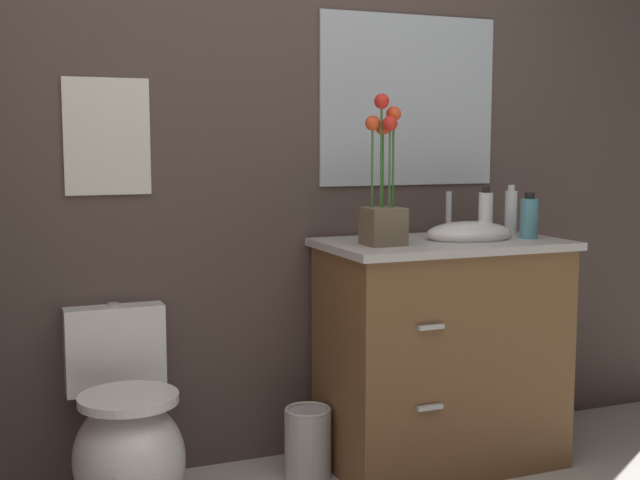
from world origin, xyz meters
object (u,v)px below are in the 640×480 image
at_px(flower_vase, 383,199).
at_px(trash_bin, 308,442).
at_px(soap_bottle, 529,217).
at_px(lotion_bottle, 486,214).
at_px(wall_mirror, 409,101).
at_px(wall_poster, 107,137).
at_px(toilet, 127,441).
at_px(vanity_cabinet, 441,349).
at_px(hand_wash_bottle, 511,211).

relative_size(flower_vase, trash_bin, 2.05).
height_order(flower_vase, trash_bin, flower_vase).
bearing_deg(soap_bottle, lotion_bottle, 139.67).
bearing_deg(wall_mirror, soap_bottle, -46.36).
relative_size(trash_bin, wall_poster, 0.64).
height_order(soap_bottle, wall_mirror, wall_mirror).
height_order(toilet, wall_mirror, wall_mirror).
bearing_deg(trash_bin, wall_poster, 160.37).
bearing_deg(flower_vase, wall_mirror, 50.50).
height_order(flower_vase, wall_mirror, wall_mirror).
relative_size(toilet, trash_bin, 2.54).
bearing_deg(wall_poster, vanity_cabinet, -13.39).
bearing_deg(toilet, wall_mirror, 12.25).
bearing_deg(wall_poster, flower_vase, -19.93).
bearing_deg(hand_wash_bottle, lotion_bottle, -161.32).
xyz_separation_m(vanity_cabinet, flower_vase, (-0.29, -0.05, 0.61)).
xyz_separation_m(hand_wash_bottle, trash_bin, (-0.92, -0.04, -0.85)).
xyz_separation_m(flower_vase, wall_mirror, (0.28, 0.34, 0.38)).
relative_size(soap_bottle, wall_poster, 0.43).
distance_m(soap_bottle, hand_wash_bottle, 0.17).
bearing_deg(toilet, hand_wash_bottle, 2.32).
bearing_deg(vanity_cabinet, wall_poster, 166.61).
xyz_separation_m(lotion_bottle, wall_mirror, (-0.22, 0.26, 0.46)).
xyz_separation_m(toilet, lotion_bottle, (1.45, 0.01, 0.75)).
bearing_deg(toilet, flower_vase, -4.61).
xyz_separation_m(vanity_cabinet, wall_mirror, (-0.00, 0.29, 0.99)).
height_order(vanity_cabinet, hand_wash_bottle, hand_wash_bottle).
bearing_deg(wall_poster, wall_mirror, 0.00).
distance_m(vanity_cabinet, wall_mirror, 1.03).
distance_m(flower_vase, soap_bottle, 0.64).
relative_size(toilet, vanity_cabinet, 0.64).
bearing_deg(lotion_bottle, trash_bin, 179.14).
height_order(flower_vase, soap_bottle, flower_vase).
bearing_deg(trash_bin, soap_bottle, -7.78).
relative_size(soap_bottle, wall_mirror, 0.23).
distance_m(vanity_cabinet, wall_poster, 1.52).
height_order(soap_bottle, hand_wash_bottle, hand_wash_bottle).
relative_size(vanity_cabinet, lotion_bottle, 5.30).
bearing_deg(soap_bottle, trash_bin, 172.22).
distance_m(vanity_cabinet, soap_bottle, 0.63).
xyz_separation_m(hand_wash_bottle, wall_poster, (-1.61, 0.20, 0.31)).
distance_m(lotion_bottle, wall_poster, 1.51).
bearing_deg(wall_poster, hand_wash_bottle, -7.17).
bearing_deg(trash_bin, vanity_cabinet, -5.16).
bearing_deg(lotion_bottle, soap_bottle, -40.33).
bearing_deg(soap_bottle, vanity_cabinet, 168.13).
relative_size(lotion_bottle, wall_mirror, 0.25).
distance_m(toilet, wall_mirror, 1.75).
xyz_separation_m(flower_vase, lotion_bottle, (0.50, 0.09, -0.08)).
height_order(trash_bin, wall_poster, wall_poster).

